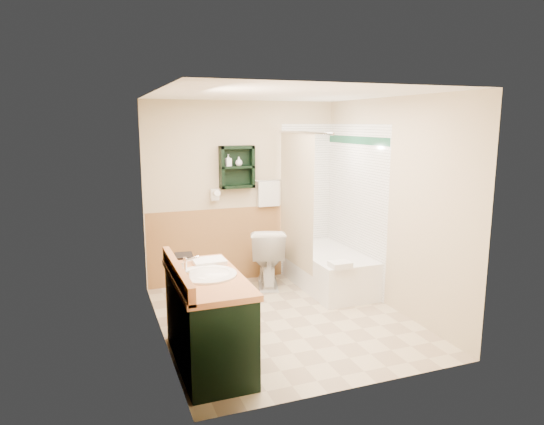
# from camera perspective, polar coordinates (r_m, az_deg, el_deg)

# --- Properties ---
(floor) EXTENTS (3.00, 3.00, 0.00)m
(floor) POSITION_cam_1_polar(r_m,az_deg,el_deg) (5.43, 1.43, -12.41)
(floor) COLOR beige
(floor) RESTS_ON ground
(back_wall) EXTENTS (2.60, 0.04, 2.40)m
(back_wall) POSITION_cam_1_polar(r_m,az_deg,el_deg) (6.50, -3.53, 2.40)
(back_wall) COLOR beige
(back_wall) RESTS_ON ground
(left_wall) EXTENTS (0.04, 3.00, 2.40)m
(left_wall) POSITION_cam_1_polar(r_m,az_deg,el_deg) (4.76, -13.41, -0.88)
(left_wall) COLOR beige
(left_wall) RESTS_ON ground
(right_wall) EXTENTS (0.04, 3.00, 2.40)m
(right_wall) POSITION_cam_1_polar(r_m,az_deg,el_deg) (5.71, 13.87, 0.97)
(right_wall) COLOR beige
(right_wall) RESTS_ON ground
(ceiling) EXTENTS (2.60, 3.00, 0.04)m
(ceiling) POSITION_cam_1_polar(r_m,az_deg,el_deg) (5.01, 1.56, 13.98)
(ceiling) COLOR white
(ceiling) RESTS_ON back_wall
(wainscot_left) EXTENTS (2.98, 2.98, 1.00)m
(wainscot_left) POSITION_cam_1_polar(r_m,az_deg,el_deg) (4.95, -12.66, -8.82)
(wainscot_left) COLOR #B7844A
(wainscot_left) RESTS_ON left_wall
(wainscot_back) EXTENTS (2.58, 2.58, 1.00)m
(wainscot_back) POSITION_cam_1_polar(r_m,az_deg,el_deg) (6.61, -3.38, -3.66)
(wainscot_back) COLOR #B7844A
(wainscot_back) RESTS_ON back_wall
(mirror_frame) EXTENTS (1.30, 1.30, 1.00)m
(mirror_frame) POSITION_cam_1_polar(r_m,az_deg,el_deg) (4.18, -11.95, 1.79)
(mirror_frame) COLOR brown
(mirror_frame) RESTS_ON left_wall
(mirror_glass) EXTENTS (1.20, 1.20, 0.90)m
(mirror_glass) POSITION_cam_1_polar(r_m,az_deg,el_deg) (4.18, -11.88, 1.79)
(mirror_glass) COLOR white
(mirror_glass) RESTS_ON left_wall
(tile_right) EXTENTS (1.50, 1.50, 2.10)m
(tile_right) POSITION_cam_1_polar(r_m,az_deg,el_deg) (6.34, 9.71, 0.68)
(tile_right) COLOR white
(tile_right) RESTS_ON right_wall
(tile_back) EXTENTS (0.95, 0.95, 2.10)m
(tile_back) POSITION_cam_1_polar(r_m,az_deg,el_deg) (6.85, 4.82, 1.53)
(tile_back) COLOR white
(tile_back) RESTS_ON back_wall
(tile_accent) EXTENTS (1.50, 1.50, 0.10)m
(tile_accent) POSITION_cam_1_polar(r_m,az_deg,el_deg) (6.24, 9.87, 8.38)
(tile_accent) COLOR #154C32
(tile_accent) RESTS_ON right_wall
(wall_shelf) EXTENTS (0.45, 0.15, 0.55)m
(wall_shelf) POSITION_cam_1_polar(r_m,az_deg,el_deg) (6.32, -4.13, 5.36)
(wall_shelf) COLOR black
(wall_shelf) RESTS_ON back_wall
(hair_dryer) EXTENTS (0.10, 0.24, 0.18)m
(hair_dryer) POSITION_cam_1_polar(r_m,az_deg,el_deg) (6.31, -6.77, 2.10)
(hair_dryer) COLOR white
(hair_dryer) RESTS_ON back_wall
(towel_bar) EXTENTS (0.40, 0.06, 0.40)m
(towel_bar) POSITION_cam_1_polar(r_m,az_deg,el_deg) (6.53, -0.42, 3.78)
(towel_bar) COLOR white
(towel_bar) RESTS_ON back_wall
(curtain_rod) EXTENTS (0.03, 1.60, 0.03)m
(curtain_rod) POSITION_cam_1_polar(r_m,az_deg,el_deg) (5.90, 3.60, 9.37)
(curtain_rod) COLOR silver
(curtain_rod) RESTS_ON back_wall
(shower_curtain) EXTENTS (1.05, 1.05, 1.70)m
(shower_curtain) POSITION_cam_1_polar(r_m,az_deg,el_deg) (6.14, 2.84, 1.45)
(shower_curtain) COLOR #B9A88C
(shower_curtain) RESTS_ON curtain_rod
(vanity) EXTENTS (0.59, 1.29, 0.82)m
(vanity) POSITION_cam_1_polar(r_m,az_deg,el_deg) (4.41, -7.53, -12.40)
(vanity) COLOR black
(vanity) RESTS_ON ground
(bathtub) EXTENTS (0.71, 1.50, 0.47)m
(bathtub) POSITION_cam_1_polar(r_m,az_deg,el_deg) (6.40, 6.46, -6.61)
(bathtub) COLOR white
(bathtub) RESTS_ON ground
(toilet) EXTENTS (0.65, 0.88, 0.77)m
(toilet) POSITION_cam_1_polar(r_m,az_deg,el_deg) (6.38, -0.58, -5.23)
(toilet) COLOR white
(toilet) RESTS_ON ground
(counter_towel) EXTENTS (0.30, 0.23, 0.04)m
(counter_towel) POSITION_cam_1_polar(r_m,az_deg,el_deg) (4.60, -7.42, -5.73)
(counter_towel) COLOR white
(counter_towel) RESTS_ON vanity
(vanity_book) EXTENTS (0.17, 0.04, 0.23)m
(vanity_book) POSITION_cam_1_polar(r_m,az_deg,el_deg) (4.84, -11.39, -3.88)
(vanity_book) COLOR black
(vanity_book) RESTS_ON vanity
(tub_towel) EXTENTS (0.24, 0.20, 0.07)m
(tub_towel) POSITION_cam_1_polar(r_m,az_deg,el_deg) (5.66, 8.02, -6.10)
(tub_towel) COLOR white
(tub_towel) RESTS_ON bathtub
(soap_bottle_a) EXTENTS (0.09, 0.16, 0.07)m
(soap_bottle_a) POSITION_cam_1_polar(r_m,az_deg,el_deg) (6.28, -5.16, 5.77)
(soap_bottle_a) COLOR white
(soap_bottle_a) RESTS_ON wall_shelf
(soap_bottle_b) EXTENTS (0.12, 0.14, 0.09)m
(soap_bottle_b) POSITION_cam_1_polar(r_m,az_deg,el_deg) (6.32, -3.92, 5.91)
(soap_bottle_b) COLOR white
(soap_bottle_b) RESTS_ON wall_shelf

